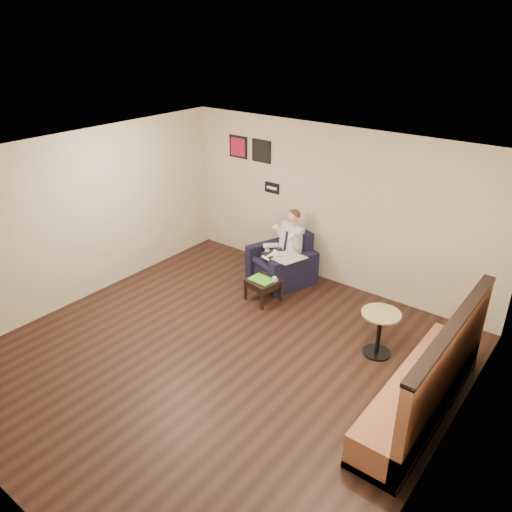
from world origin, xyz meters
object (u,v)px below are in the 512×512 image
Objects in this scene: green_folder at (262,279)px; cafe_table at (379,333)px; banquette at (425,365)px; smartphone at (271,278)px; seated_man at (276,250)px; coffee_mug at (274,279)px; side_table at (263,290)px; armchair at (282,257)px.

cafe_table reaches higher than green_folder.
green_folder is 3.26m from banquette.
smartphone is (0.10, 0.14, -0.00)m from green_folder.
seated_man is 0.73m from coffee_mug.
side_table is 0.25m from smartphone.
coffee_mug is (0.17, 0.07, 0.24)m from side_table.
coffee_mug reaches higher than smartphone.
cafe_table is (2.21, -0.18, -0.06)m from green_folder.
banquette is (3.11, -0.94, 0.28)m from green_folder.
armchair is 7.86× the size of smartphone.
banquette is at bearing 1.43° from smartphone.
cafe_table reaches higher than side_table.
seated_man is at bearing 123.55° from coffee_mug.
armchair is at bearing 90.00° from seated_man.
banquette reaches higher than coffee_mug.
green_folder is 4.74× the size of coffee_mug.
coffee_mug is 0.12m from smartphone.
green_folder is 3.21× the size of smartphone.
coffee_mug is at bearing -35.83° from seated_man.
banquette reaches higher than side_table.
side_table is at bearing 174.85° from cafe_table.
side_table is (0.17, -0.77, -0.27)m from armchair.
armchair reaches higher than cafe_table.
coffee_mug reaches higher than side_table.
green_folder is at bearing -59.02° from armchair.
armchair is at bearing 100.36° from green_folder.
side_table is 3.26m from banquette.
side_table is at bearing 22.45° from green_folder.
green_folder is at bearing -103.96° from smartphone.
smartphone is at bearing 151.66° from coffee_mug.
coffee_mug reaches higher than green_folder.
coffee_mug is at bearing -43.05° from armchair.
green_folder is 2.22m from cafe_table.
armchair is at bearing 152.02° from banquette.
side_table is at bearing -157.55° from coffee_mug.
side_table is 5.79× the size of coffee_mug.
banquette is at bearing -19.48° from coffee_mug.
seated_man is 0.74m from green_folder.
cafe_table reaches higher than smartphone.
side_table is 0.70× the size of cafe_table.
banquette is at bearing -7.36° from armchair.
green_folder is 0.22m from coffee_mug.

